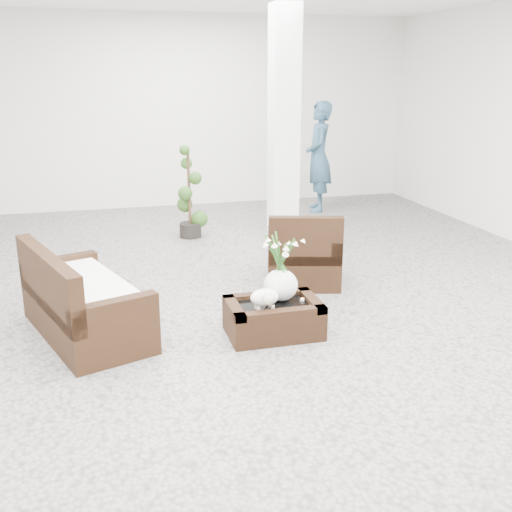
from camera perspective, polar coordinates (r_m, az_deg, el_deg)
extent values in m
plane|color=gray|center=(6.63, -0.22, -4.88)|extent=(11.00, 11.00, 0.00)
cube|color=white|center=(9.20, 2.66, 12.53)|extent=(0.40, 0.40, 3.50)
cube|color=black|center=(5.92, 1.67, -6.03)|extent=(0.90, 0.60, 0.31)
ellipsoid|color=white|center=(5.70, 0.81, -4.12)|extent=(0.28, 0.23, 0.21)
cylinder|color=white|center=(5.96, 4.40, -4.13)|extent=(0.04, 0.04, 0.03)
cube|color=black|center=(7.28, 4.52, 0.87)|extent=(1.04, 1.01, 0.91)
cube|color=black|center=(6.05, -15.96, -3.27)|extent=(1.31, 1.83, 0.88)
imported|color=#2E4F67|center=(11.14, 5.97, 9.34)|extent=(0.64, 0.82, 1.98)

